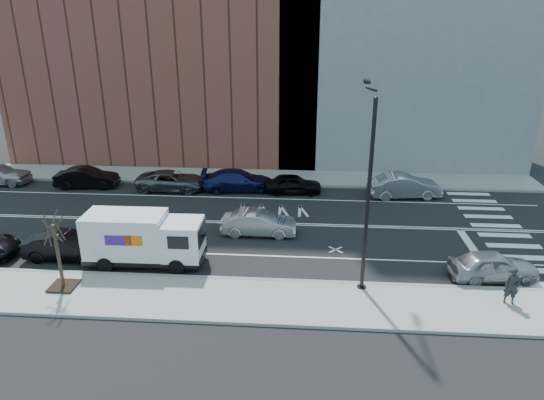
# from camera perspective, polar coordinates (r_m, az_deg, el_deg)

# --- Properties ---
(ground) EXTENTS (120.00, 120.00, 0.00)m
(ground) POSITION_cam_1_polar(r_m,az_deg,el_deg) (30.32, -4.21, -2.66)
(ground) COLOR black
(ground) RESTS_ON ground
(sidewalk_near) EXTENTS (44.00, 3.60, 0.15)m
(sidewalk_near) POSITION_cam_1_polar(r_m,az_deg,el_deg) (22.63, -7.43, -11.46)
(sidewalk_near) COLOR gray
(sidewalk_near) RESTS_ON ground
(sidewalk_far) EXTENTS (44.00, 3.60, 0.15)m
(sidewalk_far) POSITION_cam_1_polar(r_m,az_deg,el_deg) (38.44, -2.36, 2.73)
(sidewalk_far) COLOR gray
(sidewalk_far) RESTS_ON ground
(curb_near) EXTENTS (44.00, 0.25, 0.17)m
(curb_near) POSITION_cam_1_polar(r_m,az_deg,el_deg) (24.13, -6.60, -9.16)
(curb_near) COLOR gray
(curb_near) RESTS_ON ground
(curb_far) EXTENTS (44.00, 0.25, 0.17)m
(curb_far) POSITION_cam_1_polar(r_m,az_deg,el_deg) (36.75, -2.67, 1.86)
(curb_far) COLOR gray
(curb_far) RESTS_ON ground
(crosswalk) EXTENTS (3.00, 14.00, 0.01)m
(crosswalk) POSITION_cam_1_polar(r_m,az_deg,el_deg) (32.24, 25.25, -3.24)
(crosswalk) COLOR white
(crosswalk) RESTS_ON ground
(road_markings) EXTENTS (40.00, 8.60, 0.01)m
(road_markings) POSITION_cam_1_polar(r_m,az_deg,el_deg) (30.32, -4.21, -2.65)
(road_markings) COLOR white
(road_markings) RESTS_ON ground
(bldg_brick) EXTENTS (26.00, 10.00, 22.00)m
(bldg_brick) POSITION_cam_1_polar(r_m,az_deg,el_deg) (44.76, -12.37, 19.14)
(bldg_brick) COLOR brown
(bldg_brick) RESTS_ON ground
(bldg_concrete) EXTENTS (20.00, 10.00, 26.00)m
(bldg_concrete) POSITION_cam_1_polar(r_m,az_deg,el_deg) (43.73, 15.51, 21.48)
(bldg_concrete) COLOR slate
(bldg_concrete) RESTS_ON ground
(streetlight) EXTENTS (0.44, 4.02, 9.34)m
(streetlight) POSITION_cam_1_polar(r_m,az_deg,el_deg) (21.89, 11.20, 1.74)
(streetlight) COLOR black
(streetlight) RESTS_ON ground
(street_tree) EXTENTS (1.20, 1.20, 3.75)m
(street_tree) POSITION_cam_1_polar(r_m,az_deg,el_deg) (24.58, -23.72, -6.74)
(street_tree) COLOR black
(street_tree) RESTS_ON ground
(fedex_van) EXTENTS (6.09, 2.23, 2.77)m
(fedex_van) POSITION_cam_1_polar(r_m,az_deg,el_deg) (25.68, -14.92, -4.37)
(fedex_van) COLOR black
(fedex_van) RESTS_ON ground
(far_parked_b) EXTENTS (4.69, 2.01, 1.50)m
(far_parked_b) POSITION_cam_1_polar(r_m,az_deg,el_deg) (38.66, -20.95, 2.47)
(far_parked_b) COLOR black
(far_parked_b) RESTS_ON ground
(far_parked_c) EXTENTS (5.07, 2.34, 1.41)m
(far_parked_c) POSITION_cam_1_polar(r_m,az_deg,el_deg) (36.36, -11.75, 2.24)
(far_parked_c) COLOR #55585D
(far_parked_c) RESTS_ON ground
(far_parked_d) EXTENTS (5.48, 2.70, 1.53)m
(far_parked_d) POSITION_cam_1_polar(r_m,az_deg,el_deg) (35.57, -4.01, 2.32)
(far_parked_d) COLOR #15194B
(far_parked_d) RESTS_ON ground
(far_parked_e) EXTENTS (4.18, 1.85, 1.40)m
(far_parked_e) POSITION_cam_1_polar(r_m,az_deg,el_deg) (34.96, 2.49, 1.90)
(far_parked_e) COLOR black
(far_parked_e) RESTS_ON ground
(far_parked_f) EXTENTS (5.25, 2.44, 1.67)m
(far_parked_f) POSITION_cam_1_polar(r_m,az_deg,el_deg) (35.37, 15.31, 1.61)
(far_parked_f) COLOR #A4A4A9
(far_parked_f) RESTS_ON ground
(driving_sedan) EXTENTS (4.37, 1.53, 1.44)m
(driving_sedan) POSITION_cam_1_polar(r_m,az_deg,el_deg) (28.39, -1.58, -2.72)
(driving_sedan) COLOR silver
(driving_sedan) RESTS_ON ground
(near_parked_rear_a) EXTENTS (4.49, 1.68, 1.47)m
(near_parked_rear_a) POSITION_cam_1_polar(r_m,az_deg,el_deg) (27.81, -23.00, -5.03)
(near_parked_rear_a) COLOR black
(near_parked_rear_a) RESTS_ON ground
(near_parked_front) EXTENTS (4.43, 2.23, 1.45)m
(near_parked_front) POSITION_cam_1_polar(r_m,az_deg,el_deg) (26.07, 24.57, -7.07)
(near_parked_front) COLOR #A6A7AB
(near_parked_front) RESTS_ON ground
(pedestrian) EXTENTS (0.69, 0.50, 1.75)m
(pedestrian) POSITION_cam_1_polar(r_m,az_deg,el_deg) (24.00, 26.40, -9.04)
(pedestrian) COLOR #212427
(pedestrian) RESTS_ON sidewalk_near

